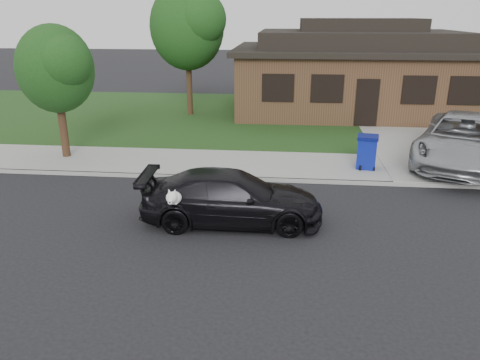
# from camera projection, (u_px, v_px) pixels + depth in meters

# --- Properties ---
(ground) EXTENTS (120.00, 120.00, 0.00)m
(ground) POSITION_uv_depth(u_px,v_px,m) (266.00, 230.00, 11.48)
(ground) COLOR black
(ground) RESTS_ON ground
(sidewalk) EXTENTS (60.00, 3.00, 0.12)m
(sidewalk) POSITION_uv_depth(u_px,v_px,m) (273.00, 165.00, 16.15)
(sidewalk) COLOR gray
(sidewalk) RESTS_ON ground
(curb) EXTENTS (60.00, 0.12, 0.12)m
(curb) POSITION_uv_depth(u_px,v_px,m) (271.00, 180.00, 14.74)
(curb) COLOR gray
(curb) RESTS_ON ground
(lawn) EXTENTS (60.00, 13.00, 0.13)m
(lawn) POSITION_uv_depth(u_px,v_px,m) (278.00, 117.00, 23.64)
(lawn) COLOR #193814
(lawn) RESTS_ON ground
(driveway) EXTENTS (4.50, 13.00, 0.14)m
(driveway) POSITION_uv_depth(u_px,v_px,m) (415.00, 134.00, 20.27)
(driveway) COLOR gray
(driveway) RESTS_ON ground
(sedan) EXTENTS (4.60, 2.30, 1.32)m
(sedan) POSITION_uv_depth(u_px,v_px,m) (231.00, 198.00, 11.69)
(sedan) COLOR black
(sedan) RESTS_ON ground
(minivan) EXTENTS (4.94, 6.57, 1.66)m
(minivan) POSITION_uv_depth(u_px,v_px,m) (464.00, 140.00, 15.82)
(minivan) COLOR #9FA2A6
(minivan) RESTS_ON driveway
(recycling_bin) EXTENTS (0.78, 0.78, 1.11)m
(recycling_bin) POSITION_uv_depth(u_px,v_px,m) (367.00, 152.00, 15.51)
(recycling_bin) COLOR navy
(recycling_bin) RESTS_ON sidewalk
(house) EXTENTS (12.60, 8.60, 4.65)m
(house) POSITION_uv_depth(u_px,v_px,m) (356.00, 72.00, 24.45)
(house) COLOR #422B1C
(house) RESTS_ON ground
(tree_0) EXTENTS (3.78, 3.60, 6.34)m
(tree_0) POSITION_uv_depth(u_px,v_px,m) (190.00, 25.00, 22.45)
(tree_0) COLOR #332114
(tree_0) RESTS_ON ground
(tree_2) EXTENTS (2.73, 2.60, 4.59)m
(tree_2) POSITION_uv_depth(u_px,v_px,m) (58.00, 68.00, 15.86)
(tree_2) COLOR #332114
(tree_2) RESTS_ON ground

